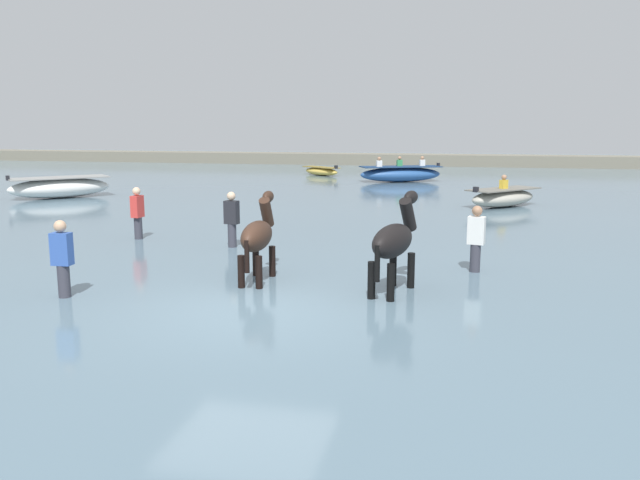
{
  "coord_description": "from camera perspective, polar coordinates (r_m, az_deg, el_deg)",
  "views": [
    {
      "loc": [
        3.17,
        -9.23,
        3.2
      ],
      "look_at": [
        0.38,
        3.54,
        0.83
      ],
      "focal_mm": 36.39,
      "sensor_mm": 36.0,
      "label": 1
    }
  ],
  "objects": [
    {
      "name": "ground_plane",
      "position": [
        10.27,
        -6.37,
        -7.94
      ],
      "size": [
        120.0,
        120.0,
        0.0
      ],
      "primitive_type": "plane",
      "color": "#666051"
    },
    {
      "name": "water_surface",
      "position": [
        19.72,
        2.91,
        1.41
      ],
      "size": [
        90.0,
        90.0,
        0.33
      ],
      "primitive_type": "cube",
      "color": "slate",
      "rests_on": "ground"
    },
    {
      "name": "horse_lead_dark_bay",
      "position": [
        11.85,
        -5.48,
        0.19
      ],
      "size": [
        0.51,
        1.75,
        1.92
      ],
      "color": "#382319",
      "rests_on": "ground"
    },
    {
      "name": "horse_trailing_black",
      "position": [
        11.07,
        6.54,
        -0.26
      ],
      "size": [
        0.83,
        1.85,
        2.01
      ],
      "color": "black",
      "rests_on": "ground"
    },
    {
      "name": "boat_distant_west",
      "position": [
        32.28,
        7.1,
        5.79
      ],
      "size": [
        4.26,
        2.85,
        1.24
      ],
      "color": "#28518E",
      "rests_on": "water_surface"
    },
    {
      "name": "boat_mid_outer",
      "position": [
        36.01,
        0.12,
        6.08
      ],
      "size": [
        2.5,
        2.19,
        0.61
      ],
      "color": "gold",
      "rests_on": "water_surface"
    },
    {
      "name": "boat_far_offshore",
      "position": [
        23.34,
        15.8,
        3.62
      ],
      "size": [
        2.77,
        2.89,
        1.11
      ],
      "color": "#B2AD9E",
      "rests_on": "water_surface"
    },
    {
      "name": "boat_distant_east",
      "position": [
        27.11,
        -21.93,
        4.3
      ],
      "size": [
        3.61,
        3.63,
        0.94
      ],
      "color": "silver",
      "rests_on": "water_surface"
    },
    {
      "name": "person_spectator_far",
      "position": [
        12.92,
        13.54,
        -0.4
      ],
      "size": [
        0.35,
        0.26,
        1.63
      ],
      "color": "#383842",
      "rests_on": "ground"
    },
    {
      "name": "person_wading_close",
      "position": [
        11.55,
        -21.68,
        -2.11
      ],
      "size": [
        0.33,
        0.22,
        1.63
      ],
      "color": "#383842",
      "rests_on": "ground"
    },
    {
      "name": "person_wading_mid",
      "position": [
        15.23,
        -7.76,
        1.38
      ],
      "size": [
        0.35,
        0.25,
        1.63
      ],
      "color": "#383842",
      "rests_on": "ground"
    },
    {
      "name": "person_onlooker_left",
      "position": [
        16.77,
        -15.73,
        1.9
      ],
      "size": [
        0.23,
        0.34,
        1.63
      ],
      "color": "#383842",
      "rests_on": "ground"
    },
    {
      "name": "far_shoreline",
      "position": [
        45.25,
        8.31,
        6.8
      ],
      "size": [
        80.0,
        2.4,
        1.08
      ],
      "primitive_type": "cube",
      "color": "#706B5B",
      "rests_on": "ground"
    }
  ]
}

